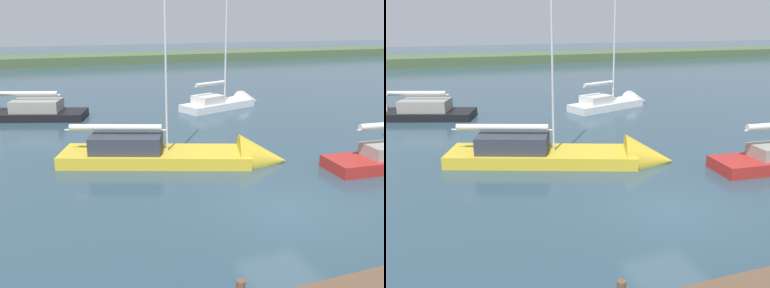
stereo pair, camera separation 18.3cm
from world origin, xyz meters
The scene contains 4 objects.
ground_plane centered at (0.00, 0.00, 0.00)m, with size 200.00×200.00×0.00m, color #2D4756.
far_shoreline centered at (0.00, -53.14, 0.00)m, with size 180.00×8.00×2.40m, color #4C603D.
sailboat_near_dock centered at (1.29, -5.71, 0.23)m, with size 10.01×5.67×11.41m.
sailboat_inner_slip centered at (-5.74, -16.57, 0.19)m, with size 7.16×4.13×8.69m.
Camera 2 is at (7.24, 11.24, 6.04)m, focal length 40.16 mm.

